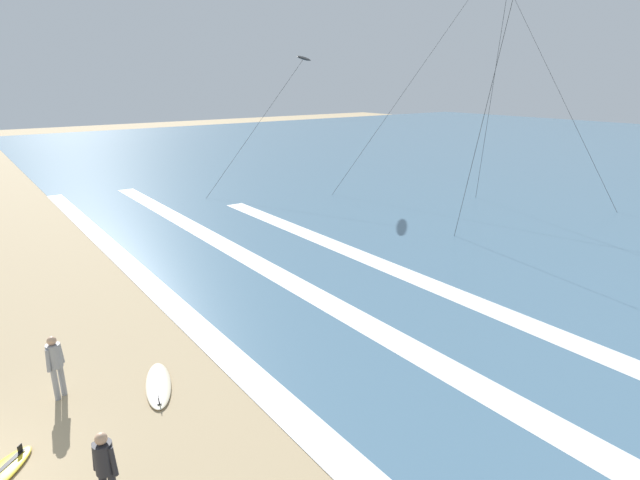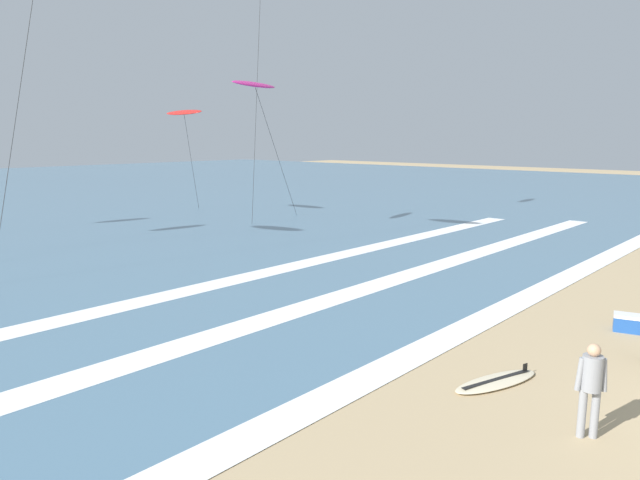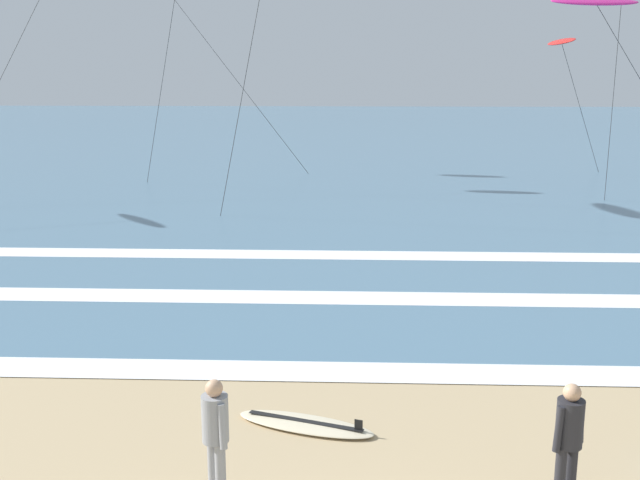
% 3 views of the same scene
% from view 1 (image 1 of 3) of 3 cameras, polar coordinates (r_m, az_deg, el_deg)
% --- Properties ---
extents(wave_foam_shoreline, '(56.65, 0.88, 0.01)m').
position_cam_1_polar(wave_foam_shoreline, '(11.98, -2.51, -19.48)').
color(wave_foam_shoreline, white).
rests_on(wave_foam_shoreline, ocean_surface).
extents(wave_foam_mid_break, '(48.43, 1.01, 0.01)m').
position_cam_1_polar(wave_foam_mid_break, '(16.41, 3.65, -8.54)').
color(wave_foam_mid_break, white).
rests_on(wave_foam_mid_break, ocean_surface).
extents(wave_foam_outer_break, '(37.97, 1.02, 0.01)m').
position_cam_1_polar(wave_foam_outer_break, '(17.39, 20.64, -8.14)').
color(wave_foam_outer_break, white).
rests_on(wave_foam_outer_break, ocean_surface).
extents(surfer_left_far, '(0.47, 0.37, 1.60)m').
position_cam_1_polar(surfer_left_far, '(10.16, -22.93, -22.19)').
color(surfer_left_far, '#232328').
rests_on(surfer_left_far, ground).
extents(surfer_right_near, '(0.37, 0.46, 1.60)m').
position_cam_1_polar(surfer_right_near, '(13.64, -27.52, -11.97)').
color(surfer_right_near, gray).
rests_on(surfer_right_near, ground).
extents(surfboard_left_pile, '(2.18, 1.22, 0.25)m').
position_cam_1_polar(surfboard_left_pile, '(13.61, -17.65, -15.20)').
color(surfboard_left_pile, beige).
rests_on(surfboard_left_pile, ground).
extents(kite_black_high_right, '(2.78, 8.93, 8.75)m').
position_cam_1_polar(kite_black_high_right, '(35.84, -1.87, 19.59)').
color(kite_black_high_right, black).
rests_on(kite_black_high_right, ground).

